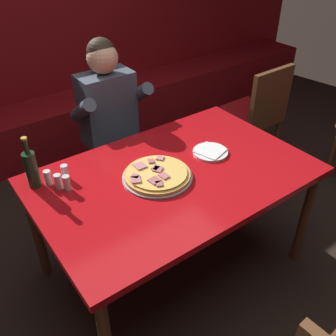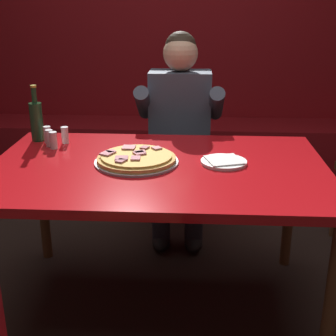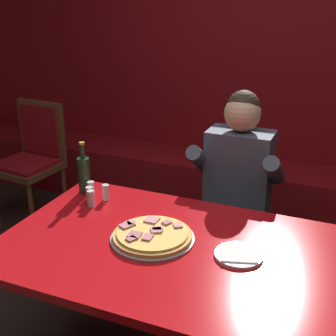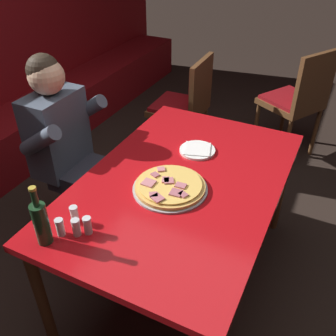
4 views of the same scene
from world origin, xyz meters
name	(u,v)px [view 3 (image 3 of 4)]	position (x,y,z in m)	size (l,w,h in m)	color
booth_wall_panel	(272,98)	(0.00, 2.18, 0.95)	(6.80, 0.16, 1.90)	maroon
booth_bench	(258,192)	(0.00, 1.86, 0.23)	(6.46, 0.48, 0.46)	maroon
main_dining_table	(171,260)	(0.00, 0.00, 0.68)	(1.52, 0.99, 0.75)	brown
pizza	(152,236)	(-0.10, 0.02, 0.77)	(0.38, 0.38, 0.05)	#9E9EA3
plate_white_paper	(239,255)	(0.30, 0.04, 0.76)	(0.21, 0.21, 0.02)	white
beer_bottle	(84,174)	(-0.66, 0.35, 0.86)	(0.07, 0.07, 0.29)	#19381E
shaker_oregano	(91,190)	(-0.60, 0.31, 0.79)	(0.04, 0.04, 0.09)	silver
shaker_parmesan	(106,193)	(-0.50, 0.31, 0.79)	(0.04, 0.04, 0.09)	silver
shaker_red_pepper_flakes	(90,195)	(-0.57, 0.25, 0.79)	(0.04, 0.04, 0.09)	silver
shaker_black_pepper	(91,199)	(-0.54, 0.21, 0.79)	(0.04, 0.04, 0.09)	silver
diner_seated_blue_shirt	(234,190)	(0.07, 0.80, 0.71)	(0.53, 0.53, 1.27)	black
dining_chair_far_left	(33,154)	(-1.66, 1.14, 0.57)	(0.48, 0.48, 0.98)	brown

